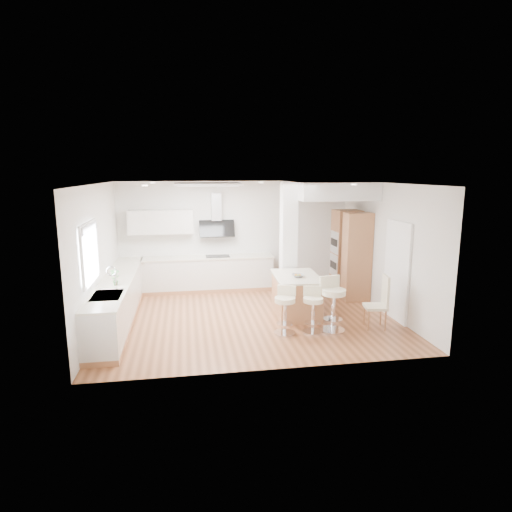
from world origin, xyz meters
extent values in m
plane|color=#9F5F3B|center=(0.00, 0.00, 0.00)|extent=(6.00, 6.00, 0.00)
cube|color=white|center=(0.00, 0.00, 0.00)|extent=(6.00, 5.00, 0.02)
cube|color=silver|center=(0.00, 2.50, 1.40)|extent=(6.00, 0.04, 2.80)
cube|color=silver|center=(-3.00, 0.00, 1.40)|extent=(0.04, 5.00, 2.80)
cube|color=silver|center=(3.00, 0.00, 1.40)|extent=(0.04, 5.00, 2.80)
cube|color=white|center=(-0.80, 0.60, 2.77)|extent=(1.40, 0.95, 0.05)
cube|color=white|center=(-0.80, 0.60, 2.76)|extent=(1.25, 0.80, 0.03)
cylinder|color=white|center=(-2.00, 1.50, 2.78)|extent=(0.10, 0.10, 0.02)
cylinder|color=white|center=(-2.00, -0.50, 2.78)|extent=(0.10, 0.10, 0.02)
cylinder|color=white|center=(0.50, 1.50, 2.78)|extent=(0.10, 0.10, 0.02)
cylinder|color=white|center=(2.00, 1.00, 2.78)|extent=(0.10, 0.10, 0.02)
cylinder|color=white|center=(2.00, -0.50, 2.78)|extent=(0.10, 0.10, 0.02)
cube|color=white|center=(-2.96, -0.90, 1.65)|extent=(0.03, 1.15, 0.95)
cube|color=white|center=(-2.95, -0.90, 2.15)|extent=(0.04, 1.28, 0.06)
cube|color=white|center=(-2.95, -0.90, 1.15)|extent=(0.04, 1.28, 0.06)
cube|color=white|center=(-2.95, -1.51, 1.65)|extent=(0.04, 0.06, 0.95)
cube|color=white|center=(-2.95, -0.29, 1.65)|extent=(0.04, 0.06, 0.95)
cube|color=#B2B4BA|center=(-2.94, -0.90, 2.08)|extent=(0.03, 1.18, 0.14)
cube|color=#413933|center=(2.99, -0.60, 1.00)|extent=(0.02, 0.90, 2.00)
cube|color=white|center=(2.97, -0.60, 1.00)|extent=(0.05, 1.00, 2.10)
cube|color=#B1764C|center=(-2.70, 0.25, 0.05)|extent=(0.60, 4.50, 0.10)
cube|color=silver|center=(-2.70, 0.25, 0.48)|extent=(0.60, 4.50, 0.76)
cube|color=beige|center=(-2.70, 0.25, 0.88)|extent=(0.63, 4.50, 0.04)
cube|color=silver|center=(-2.70, -1.00, 0.89)|extent=(0.50, 0.75, 0.02)
cube|color=silver|center=(-2.70, -1.18, 0.84)|extent=(0.40, 0.34, 0.10)
cube|color=silver|center=(-2.70, -0.82, 0.84)|extent=(0.40, 0.34, 0.10)
cylinder|color=silver|center=(-2.58, -0.70, 1.08)|extent=(0.02, 0.02, 0.36)
torus|color=silver|center=(-2.65, -0.70, 1.26)|extent=(0.18, 0.02, 0.18)
imported|color=#437C3F|center=(-2.65, -0.35, 1.06)|extent=(0.17, 0.12, 0.33)
cube|color=#B1764C|center=(-0.75, 2.20, 0.05)|extent=(3.30, 0.60, 0.10)
cube|color=silver|center=(-0.75, 2.20, 0.48)|extent=(3.30, 0.60, 0.76)
cube|color=beige|center=(-0.75, 2.20, 0.88)|extent=(3.33, 0.63, 0.04)
cube|color=black|center=(-0.50, 2.20, 0.91)|extent=(0.60, 0.40, 0.01)
cube|color=silver|center=(-1.90, 2.33, 1.80)|extent=(1.60, 0.34, 0.60)
cube|color=silver|center=(-0.50, 2.40, 2.15)|extent=(0.25, 0.18, 0.70)
cube|color=black|center=(-0.50, 2.32, 1.60)|extent=(0.90, 0.26, 0.44)
cube|color=white|center=(1.05, 0.95, 1.40)|extent=(0.35, 0.35, 2.80)
cube|color=white|center=(2.10, 1.40, 2.60)|extent=(1.78, 2.20, 0.40)
cube|color=#B1764C|center=(2.68, 1.50, 1.05)|extent=(0.62, 0.62, 2.10)
cube|color=#B1764C|center=(2.68, 0.80, 1.05)|extent=(0.62, 0.40, 2.10)
cube|color=silver|center=(2.37, 1.50, 1.30)|extent=(0.02, 0.55, 0.55)
cube|color=silver|center=(2.37, 1.50, 0.72)|extent=(0.02, 0.55, 0.55)
cube|color=black|center=(2.36, 1.50, 1.30)|extent=(0.01, 0.45, 0.18)
cube|color=black|center=(2.36, 1.50, 0.72)|extent=(0.01, 0.45, 0.18)
cube|color=#B1764C|center=(1.01, 0.01, 0.41)|extent=(0.93, 1.38, 0.82)
cube|color=beige|center=(1.01, 0.01, 0.84)|extent=(1.01, 1.46, 0.04)
imported|color=gray|center=(1.00, -0.13, 0.89)|extent=(0.26, 0.26, 0.06)
sphere|color=orange|center=(1.04, -0.14, 0.89)|extent=(0.07, 0.07, 0.07)
sphere|color=orange|center=(0.96, -0.11, 0.89)|extent=(0.07, 0.07, 0.07)
sphere|color=olive|center=(1.00, -0.17, 0.89)|extent=(0.07, 0.07, 0.07)
cylinder|color=silver|center=(0.51, -1.06, 0.01)|extent=(0.54, 0.54, 0.03)
cylinder|color=silver|center=(0.51, -1.06, 0.32)|extent=(0.09, 0.09, 0.60)
cylinder|color=silver|center=(0.51, -1.06, 0.20)|extent=(0.42, 0.42, 0.01)
cylinder|color=#F1E7C4|center=(0.51, -1.06, 0.67)|extent=(0.52, 0.52, 0.09)
cube|color=#F1E7C4|center=(0.57, -0.92, 0.81)|extent=(0.34, 0.19, 0.20)
cylinder|color=silver|center=(1.05, -1.08, 0.01)|extent=(0.45, 0.45, 0.03)
cylinder|color=silver|center=(1.05, -1.08, 0.31)|extent=(0.07, 0.07, 0.58)
cylinder|color=silver|center=(1.05, -1.08, 0.20)|extent=(0.35, 0.35, 0.01)
cylinder|color=#F1E7C4|center=(1.05, -1.08, 0.65)|extent=(0.43, 0.43, 0.09)
cube|color=#F1E7C4|center=(1.07, -0.94, 0.78)|extent=(0.34, 0.09, 0.20)
cylinder|color=silver|center=(1.46, -1.07, 0.02)|extent=(0.55, 0.55, 0.03)
cylinder|color=silver|center=(1.46, -1.07, 0.38)|extent=(0.09, 0.09, 0.70)
cylinder|color=silver|center=(1.46, -1.07, 0.24)|extent=(0.42, 0.42, 0.02)
cylinder|color=#F1E7C4|center=(1.46, -1.07, 0.78)|extent=(0.52, 0.52, 0.11)
cube|color=#F1E7C4|center=(1.43, -0.90, 0.94)|extent=(0.41, 0.12, 0.24)
cube|color=#F1E7C4|center=(2.33, -1.04, 0.43)|extent=(0.48, 0.48, 0.05)
cube|color=#F1E7C4|center=(2.51, -1.07, 0.73)|extent=(0.11, 0.39, 0.66)
cylinder|color=#B1764C|center=(2.14, -1.18, 0.20)|extent=(0.04, 0.04, 0.40)
cylinder|color=#B1764C|center=(2.19, -0.85, 0.20)|extent=(0.04, 0.04, 0.40)
cylinder|color=#B1764C|center=(2.46, -1.23, 0.20)|extent=(0.04, 0.04, 0.40)
cylinder|color=#B1764C|center=(2.52, -0.91, 0.20)|extent=(0.04, 0.04, 0.40)
camera|label=1|loc=(-1.30, -8.57, 3.03)|focal=30.00mm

